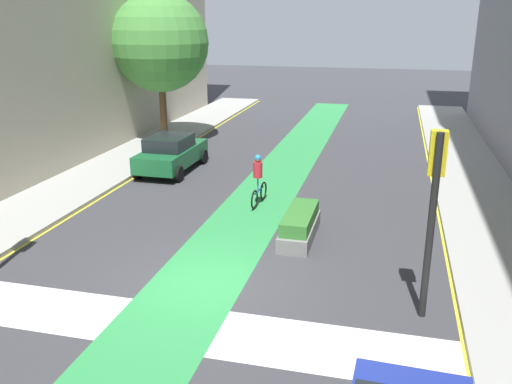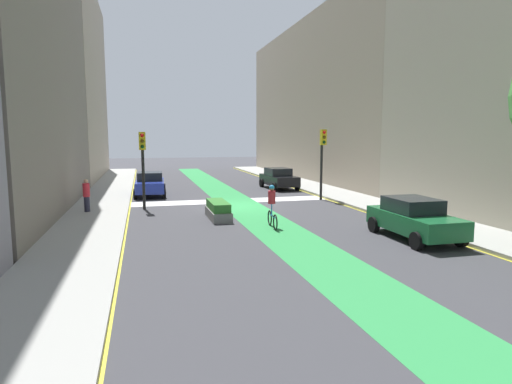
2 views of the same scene
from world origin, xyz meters
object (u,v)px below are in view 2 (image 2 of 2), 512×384
car_green_left_far (414,218)px  median_planter (218,210)px  car_black_left_near (279,178)px  cyclist_in_lane (272,205)px  traffic_signal_near_left (322,151)px  traffic_signal_near_right (143,155)px  pedestrian_sidewalk_right_a (86,195)px  car_blue_right_near (150,184)px

car_green_left_far → median_planter: 8.93m
car_black_left_near → cyclist_in_lane: 14.31m
car_black_left_near → cyclist_in_lane: bearing=71.1°
traffic_signal_near_left → cyclist_in_lane: (5.41, 7.16, -2.09)m
traffic_signal_near_right → pedestrian_sidewalk_right_a: size_ratio=2.51×
car_green_left_far → traffic_signal_near_left: bearing=-93.9°
traffic_signal_near_right → car_blue_right_near: 6.16m
traffic_signal_near_left → median_planter: traffic_signal_near_left is taller
car_green_left_far → cyclist_in_lane: cyclist_in_lane is taller
traffic_signal_near_right → car_blue_right_near: size_ratio=0.98×
car_black_left_near → cyclist_in_lane: (4.63, 13.54, 0.17)m
cyclist_in_lane → median_planter: bearing=-53.5°
traffic_signal_near_right → cyclist_in_lane: 8.46m
car_black_left_near → pedestrian_sidewalk_right_a: size_ratio=2.57×
car_green_left_far → car_blue_right_near: bearing=-58.1°
traffic_signal_near_left → car_black_left_near: bearing=-83.0°
car_blue_right_near → cyclist_in_lane: size_ratio=2.30×
car_black_left_near → car_green_left_far: 16.94m
traffic_signal_near_left → cyclist_in_lane: size_ratio=2.36×
car_green_left_far → car_blue_right_near: size_ratio=0.99×
car_green_left_far → cyclist_in_lane: (4.68, -3.40, 0.17)m
traffic_signal_near_right → car_blue_right_near: traffic_signal_near_right is taller
traffic_signal_near_right → car_black_left_near: traffic_signal_near_right is taller
pedestrian_sidewalk_right_a → median_planter: pedestrian_sidewalk_right_a is taller
car_green_left_far → car_blue_right_near: 18.16m
traffic_signal_near_left → pedestrian_sidewalk_right_a: (13.57, 1.75, -2.07)m
traffic_signal_near_right → traffic_signal_near_left: size_ratio=0.96×
car_green_left_far → pedestrian_sidewalk_right_a: 15.58m
traffic_signal_near_left → pedestrian_sidewalk_right_a: bearing=7.3°
car_blue_right_near → pedestrian_sidewalk_right_a: (3.25, 6.60, 0.20)m
pedestrian_sidewalk_right_a → median_planter: 6.87m
car_black_left_near → pedestrian_sidewalk_right_a: (12.79, 8.13, 0.20)m
median_planter → traffic_signal_near_right: bearing=-46.8°
car_black_left_near → median_planter: size_ratio=1.55×
car_green_left_far → median_planter: car_green_left_far is taller
car_blue_right_near → cyclist_in_lane: 12.98m
car_blue_right_near → median_planter: size_ratio=1.54×
cyclist_in_lane → pedestrian_sidewalk_right_a: bearing=-33.5°
traffic_signal_near_left → car_black_left_near: 6.81m
cyclist_in_lane → median_planter: size_ratio=0.67×
car_green_left_far → median_planter: size_ratio=1.52×
cyclist_in_lane → median_planter: 3.28m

